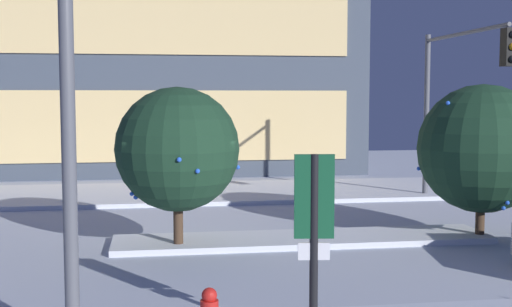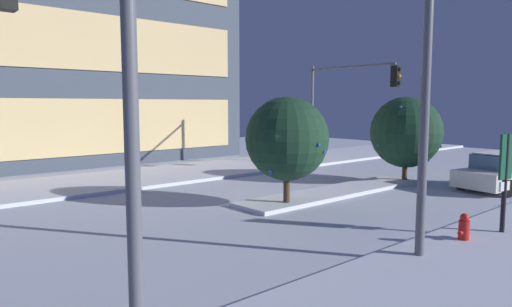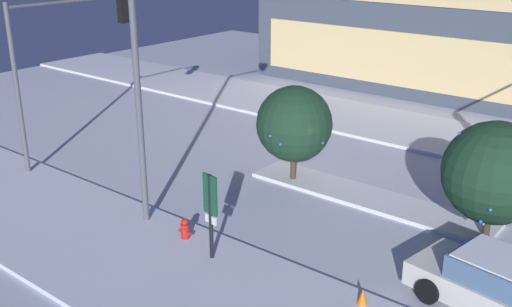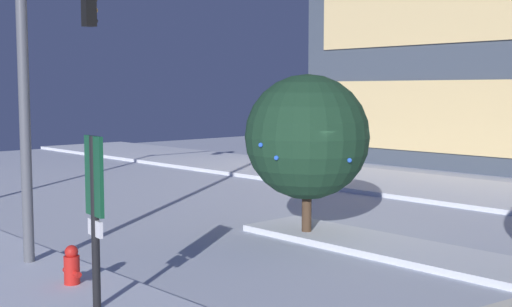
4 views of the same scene
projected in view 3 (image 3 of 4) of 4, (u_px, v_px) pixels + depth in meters
ground at (300, 178)px, 23.27m from camera, size 52.00×52.00×0.00m
curb_strip_near at (138, 261)px, 17.33m from camera, size 52.00×5.20×0.14m
curb_strip_far at (397, 127)px, 29.17m from camera, size 52.00×5.20×0.14m
median_strip at (367, 198)px, 21.43m from camera, size 9.00×1.80×0.14m
car_near at (506, 289)px, 14.82m from camera, size 4.91×2.67×1.49m
traffic_light_corner_near_left at (64, 48)px, 23.62m from camera, size 0.32×5.58×6.56m
street_lamp_arched at (160, 52)px, 18.41m from camera, size 0.76×3.43×8.46m
fire_hydrant at (185, 231)px, 18.39m from camera, size 0.48×0.26×0.79m
parking_info_sign at (211, 208)px, 16.85m from camera, size 0.55×0.13×2.68m
decorated_tree_median at (495, 173)px, 17.88m from camera, size 3.09×3.09×3.77m
decorated_tree_left_of_median at (294, 124)px, 22.18m from camera, size 2.80×2.86×3.69m
construction_cone at (362, 299)px, 15.18m from camera, size 0.36×0.36×0.55m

